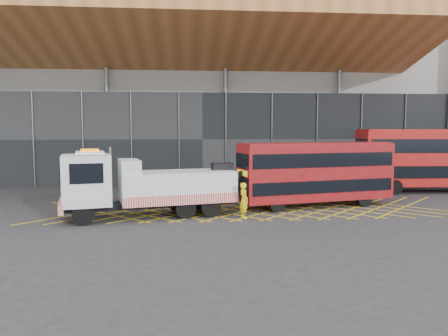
{
  "coord_description": "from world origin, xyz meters",
  "views": [
    {
      "loc": [
        0.59,
        -26.15,
        4.89
      ],
      "look_at": [
        3.0,
        1.5,
        2.4
      ],
      "focal_mm": 35.0,
      "sensor_mm": 36.0,
      "label": 1
    }
  ],
  "objects": [
    {
      "name": "road_markings",
      "position": [
        4.8,
        0.0,
        0.01
      ],
      "size": [
        26.36,
        7.16,
        0.01
      ],
      "color": "gold",
      "rests_on": "ground_plane"
    },
    {
      "name": "bus_towed",
      "position": [
        8.73,
        0.54,
        2.24
      ],
      "size": [
        10.18,
        4.44,
        4.04
      ],
      "rotation": [
        0.0,
        0.0,
        0.22
      ],
      "color": "maroon",
      "rests_on": "ground_plane"
    },
    {
      "name": "ground_plane",
      "position": [
        0.0,
        0.0,
        0.0
      ],
      "size": [
        120.0,
        120.0,
        0.0
      ],
      "primitive_type": "plane",
      "color": "#28282B"
    },
    {
      "name": "construction_building",
      "position": [
        1.92,
        18.4,
        8.98
      ],
      "size": [
        55.0,
        23.97,
        18.0
      ],
      "color": "gray",
      "rests_on": "ground_plane"
    },
    {
      "name": "bus_second",
      "position": [
        19.91,
        5.97,
        2.7
      ],
      "size": [
        12.06,
        3.27,
        4.87
      ],
      "rotation": [
        0.0,
        0.0,
        -0.04
      ],
      "color": "#9E0F0C",
      "rests_on": "ground_plane"
    },
    {
      "name": "recovery_truck",
      "position": [
        -1.73,
        -1.95,
        1.8
      ],
      "size": [
        11.17,
        4.73,
        3.89
      ],
      "rotation": [
        0.0,
        0.0,
        0.23
      ],
      "color": "black",
      "rests_on": "ground_plane"
    },
    {
      "name": "worker",
      "position": [
        3.73,
        -2.67,
        0.98
      ],
      "size": [
        0.66,
        0.82,
        1.96
      ],
      "primitive_type": "imported",
      "rotation": [
        0.0,
        0.0,
        1.87
      ],
      "color": "yellow",
      "rests_on": "ground_plane"
    }
  ]
}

